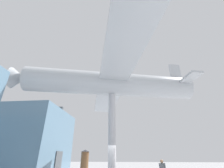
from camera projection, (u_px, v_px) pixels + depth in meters
glass_pavilion_right at (15, 140)px, 19.68m from camera, size 9.30×12.74×7.98m
support_pylon_central at (112, 135)px, 11.46m from camera, size 0.58×0.58×6.56m
suspended_airplane at (110, 84)px, 13.28m from camera, size 18.17×15.82×3.61m
info_kiosk at (85, 161)px, 16.40m from camera, size 0.97×0.97×2.42m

